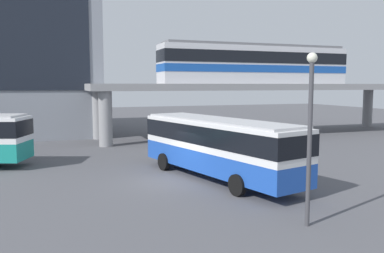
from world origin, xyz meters
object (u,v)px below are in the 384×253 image
bicycle_green (265,141)px  bicycle_blue (239,144)px  bus_main (217,142)px  train (256,64)px  pedestrian_near_building (241,136)px  bicycle_black (195,140)px

bicycle_green → bicycle_blue: bearing=-163.4°
bus_main → bicycle_blue: (5.67, 8.87, -1.63)m
bicycle_blue → train: bearing=53.0°
bicycle_green → bicycle_blue: same height
train → bicycle_blue: (-5.26, -6.98, -6.71)m
train → bus_main: (-10.93, -15.85, -5.08)m
pedestrian_near_building → bicycle_black: bearing=161.0°
bus_main → bicycle_blue: 10.66m
bus_main → pedestrian_near_building: 12.70m
bus_main → bicycle_blue: bus_main is taller
bicycle_black → pedestrian_near_building: size_ratio=1.10×
bus_main → bicycle_green: (8.60, 9.74, -1.63)m
train → bicycle_black: 11.02m
bus_main → bicycle_black: (3.13, 11.93, -1.63)m
bicycle_black → bicycle_green: bearing=-21.8°
bicycle_black → bicycle_blue: same height
bicycle_blue → pedestrian_near_building: 2.14m
train → bicycle_green: size_ratio=10.91×
bus_main → pedestrian_near_building: bus_main is taller
bicycle_black → bicycle_blue: 3.98m
train → bus_main: size_ratio=1.72×
bicycle_black → train: bearing=26.7°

